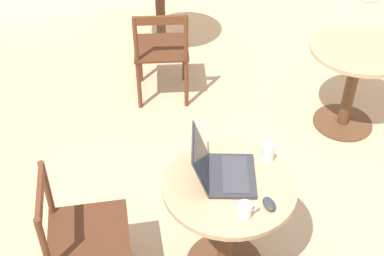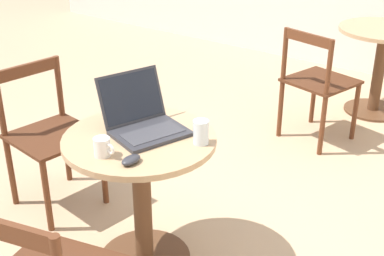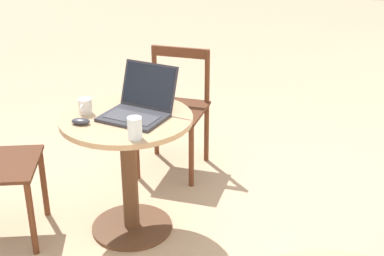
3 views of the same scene
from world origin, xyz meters
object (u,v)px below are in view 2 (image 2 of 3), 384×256
at_px(chair_near_left, 49,136).
at_px(laptop, 144,121).
at_px(cafe_table_far, 381,54).
at_px(drinking_glass, 201,132).
at_px(chair_far_front, 317,84).
at_px(mouse, 131,160).
at_px(cafe_table_near, 141,176).
at_px(mug, 102,147).

xyz_separation_m(chair_near_left, laptop, (0.79, -0.04, 0.33)).
height_order(cafe_table_far, drinking_glass, drinking_glass).
bearing_deg(drinking_glass, chair_far_front, 96.19).
relative_size(chair_near_left, laptop, 1.99).
bearing_deg(chair_near_left, cafe_table_far, 66.68).
height_order(chair_near_left, drinking_glass, chair_near_left).
xyz_separation_m(cafe_table_far, laptop, (-0.30, -2.57, 0.27)).
height_order(cafe_table_far, mouse, mouse).
relative_size(cafe_table_near, chair_far_front, 0.85).
bearing_deg(cafe_table_near, mouse, -56.01).
relative_size(cafe_table_near, mouse, 7.30).
relative_size(cafe_table_far, chair_far_front, 0.85).
xyz_separation_m(cafe_table_near, chair_near_left, (-0.82, 0.10, -0.06)).
xyz_separation_m(cafe_table_far, chair_near_left, (-1.09, -2.53, -0.06)).
bearing_deg(drinking_glass, cafe_table_near, -155.71).
distance_m(laptop, mug, 0.30).
bearing_deg(chair_near_left, drinking_glass, 0.98).
bearing_deg(chair_near_left, cafe_table_near, -7.20).
bearing_deg(laptop, chair_far_front, 86.52).
height_order(chair_near_left, chair_far_front, same).
relative_size(chair_far_front, mouse, 8.55).
bearing_deg(laptop, cafe_table_far, 83.36).
bearing_deg(cafe_table_far, chair_far_front, -103.50).
bearing_deg(laptop, drinking_glass, 10.99).
height_order(chair_near_left, mouse, chair_near_left).
distance_m(laptop, mouse, 0.32).
bearing_deg(chair_near_left, mug, -22.44).
bearing_deg(mouse, chair_far_front, 91.58).
distance_m(mouse, drinking_glass, 0.36).
distance_m(cafe_table_far, chair_far_front, 0.82).
xyz_separation_m(chair_near_left, mouse, (0.96, -0.31, 0.29)).
height_order(chair_far_front, mouse, chair_far_front).
relative_size(laptop, drinking_glass, 3.78).
bearing_deg(cafe_table_far, mug, -95.55).
bearing_deg(chair_far_front, mouse, -88.42).
bearing_deg(cafe_table_near, laptop, 110.38).
distance_m(mouse, mug, 0.15).
xyz_separation_m(chair_near_left, chair_far_front, (0.90, 1.73, 0.00)).
xyz_separation_m(cafe_table_near, mouse, (0.14, -0.21, 0.23)).
bearing_deg(laptop, chair_near_left, 177.22).
bearing_deg(chair_near_left, chair_far_front, 62.57).
distance_m(chair_far_front, mug, 2.10).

